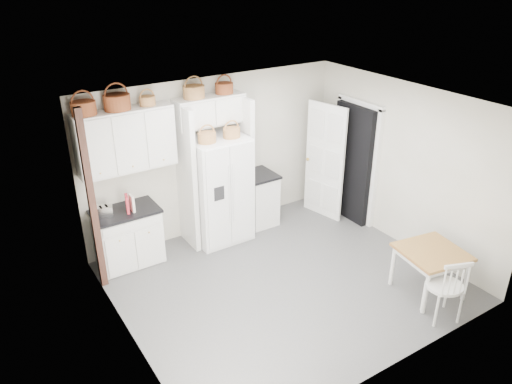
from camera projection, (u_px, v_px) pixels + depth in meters
floor at (284, 281)px, 7.21m from camera, size 4.50×4.50×0.00m
ceiling at (289, 106)px, 6.10m from camera, size 4.50×4.50×0.00m
wall_back at (215, 155)px, 8.18m from camera, size 4.50×0.00×4.50m
wall_left at (123, 250)px, 5.56m from camera, size 0.00×4.00×4.00m
wall_right at (403, 166)px, 7.75m from camera, size 0.00×4.00×4.00m
refrigerator at (219, 190)px, 7.99m from camera, size 0.90×0.73×1.75m
base_cab_left at (128, 238)px, 7.50m from camera, size 0.92×0.58×0.85m
base_cab_right at (258, 199)px, 8.64m from camera, size 0.50×0.60×0.89m
dining_table at (429, 272)px, 6.85m from camera, size 0.92×0.92×0.67m
windsor_chair at (445, 286)px, 6.31m from camera, size 0.59×0.57×0.96m
counter_left at (125, 211)px, 7.31m from camera, size 0.96×0.62×0.04m
counter_right at (258, 175)px, 8.44m from camera, size 0.54×0.64×0.04m
toaster at (104, 212)px, 7.08m from camera, size 0.27×0.21×0.17m
cookbook_red at (127, 204)px, 7.20m from camera, size 0.08×0.18×0.26m
cookbook_cream at (132, 203)px, 7.24m from camera, size 0.04×0.17×0.25m
basket_upper_a at (84, 108)px, 6.57m from camera, size 0.33×0.33×0.19m
basket_upper_b at (117, 102)px, 6.79m from camera, size 0.36×0.36×0.21m
basket_upper_c at (147, 101)px, 7.02m from camera, size 0.23×0.23×0.13m
basket_bridge_a at (194, 92)px, 7.36m from camera, size 0.33×0.33×0.18m
basket_bridge_b at (224, 88)px, 7.62m from camera, size 0.29×0.29×0.16m
basket_fridge_a at (207, 138)px, 7.39m from camera, size 0.28×0.28×0.15m
basket_fridge_b at (232, 133)px, 7.60m from camera, size 0.27×0.27×0.15m
upper_cabinet at (126, 140)px, 7.06m from camera, size 1.40×0.34×0.90m
bridge_cabinet at (209, 110)px, 7.62m from camera, size 1.12×0.34×0.45m
fridge_panel_left at (187, 179)px, 7.69m from camera, size 0.08×0.60×2.30m
fridge_panel_right at (243, 165)px, 8.19m from camera, size 0.08×0.60×2.30m
trim_post at (92, 203)px, 6.61m from camera, size 0.09×0.09×2.60m
doorway_void at (353, 163)px, 8.59m from camera, size 0.18×0.85×2.05m
door_slab at (325, 162)px, 8.67m from camera, size 0.21×0.79×2.05m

